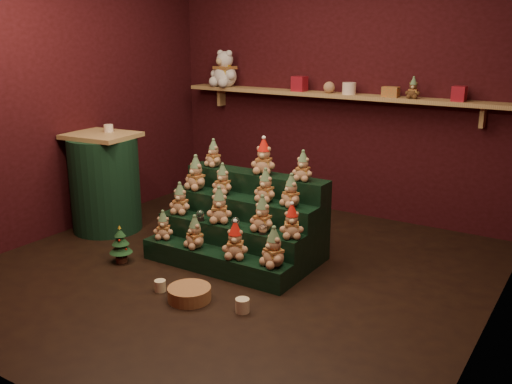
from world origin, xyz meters
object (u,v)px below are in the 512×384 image
Objects in this scene: mini_christmas_tree at (121,244)px; snow_globe_a at (200,215)px; riser_tier_front at (214,261)px; white_bear at (225,64)px; side_table at (105,183)px; mug_left at (160,286)px; mug_right at (242,305)px; wicker_basket at (189,294)px; snow_globe_c at (263,229)px; snow_globe_b at (235,223)px; brown_bear at (413,88)px.

snow_globe_a is at bearing 38.15° from mini_christmas_tree.
white_bear is at bearing 122.68° from riser_tier_front.
side_table is 0.98m from mini_christmas_tree.
mug_left is at bearing -79.46° from snow_globe_a.
mini_christmas_tree is (0.74, -0.55, -0.32)m from side_table.
mug_right is at bearing -36.25° from snow_globe_a.
side_table is at bearing 150.37° from mug_left.
riser_tier_front is 0.76m from mug_right.
mug_left is 0.87× the size of mug_right.
mug_right is (2.15, -0.75, -0.44)m from side_table.
white_bear is at bearing 127.37° from mug_right.
mug_right reaches higher than mug_left.
wicker_basket is (0.29, 0.00, 0.01)m from mug_left.
side_table is at bearing 169.79° from riser_tier_front.
wicker_basket is (-0.22, -0.68, -0.35)m from snow_globe_c.
snow_globe_b is (0.11, 0.16, 0.32)m from riser_tier_front.
mini_christmas_tree is 3.11m from brown_bear.
wicker_basket is at bearing -49.06° from white_bear.
snow_globe_b is at bearing 93.78° from wicker_basket.
side_table reaches higher than snow_globe_c.
mug_right is at bearing -24.72° from side_table.
riser_tier_front is at bearing 75.74° from mug_left.
snow_globe_a reaches higher than snow_globe_c.
side_table is 3.01× the size of wicker_basket.
snow_globe_b is 0.87m from mug_right.
snow_globe_a is at bearing 180.00° from snow_globe_b.
snow_globe_b is 1.08× the size of snow_globe_c.
white_bear is at bearing 119.56° from wicker_basket.
brown_bear is at bearing 27.84° from side_table.
white_bear reaches higher than riser_tier_front.
wicker_basket is at bearing -30.74° from side_table.
mini_christmas_tree reaches higher than mug_left.
snow_globe_c reaches higher than wicker_basket.
brown_bear is at bearing 65.84° from mug_left.
riser_tier_front is 0.37m from snow_globe_b.
mug_right is 0.31× the size of wicker_basket.
mug_left is at bearing -126.63° from snow_globe_c.
mini_christmas_tree is at bearing 159.16° from mug_left.
side_table is (-1.56, 0.28, 0.40)m from riser_tier_front.
mug_left is (-0.51, -0.69, -0.36)m from snow_globe_c.
brown_bear is at bearing 71.58° from wicker_basket.
mini_christmas_tree reaches higher than riser_tier_front.
white_bear is at bearing 114.24° from mug_left.
mug_right is 0.51× the size of brown_bear.
snow_globe_a is at bearing 148.62° from riser_tier_front.
brown_bear reaches higher than mug_right.
white_bear is (-1.36, 1.79, 1.17)m from snow_globe_b.
snow_globe_c is (0.38, 0.16, 0.32)m from riser_tier_front.
mug_left is at bearing -120.73° from brown_bear.
brown_bear is (1.79, 2.22, 1.25)m from mini_christmas_tree.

